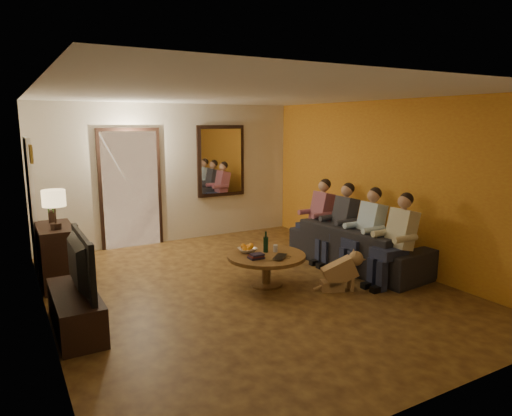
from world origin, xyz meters
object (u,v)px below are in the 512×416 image
tv (72,264)px  person_c (341,226)px  person_b (367,234)px  wine_bottle (266,241)px  laptop (283,258)px  table_lamp (55,209)px  person_a (398,243)px  tv_stand (76,311)px  dog (340,270)px  dresser (57,255)px  bowl (247,250)px  person_d (319,220)px  sofa (358,246)px  coffee_table (266,270)px

tv → person_c: person_c is taller
person_b → wine_bottle: bearing=166.6°
person_c → laptop: person_c is taller
table_lamp → person_a: 4.68m
table_lamp → tv: 1.46m
wine_bottle → laptop: 0.41m
tv_stand → dog: (3.30, -0.48, 0.06)m
dresser → wine_bottle: bearing=-27.9°
table_lamp → bowl: (2.35, -1.03, -0.64)m
person_d → wine_bottle: 1.76m
sofa → dog: bearing=120.3°
person_d → wine_bottle: bearing=-151.9°
person_a → person_b: size_ratio=1.00×
laptop → person_d: bearing=-3.9°
tv_stand → person_a: person_a is taller
dresser → tv_stand: bearing=-90.0°
coffee_table → bowl: bearing=129.3°
dresser → coffee_table: dresser is taller
coffee_table → laptop: bearing=-70.3°
person_d → tv: bearing=-165.1°
person_c → coffee_table: 1.68m
person_c → coffee_table: person_c is taller
wine_bottle → bowl: bearing=152.4°
person_a → dresser: bearing=150.5°
dresser → person_c: (4.14, -1.14, 0.18)m
tv_stand → bowl: bearing=9.5°
sofa → wine_bottle: 1.68m
table_lamp → sofa: 4.48m
dresser → table_lamp: 0.73m
tv_stand → wine_bottle: size_ratio=4.17×
dresser → person_b: person_b is taller
tv → person_a: (4.14, -0.70, -0.16)m
dresser → sofa: 4.47m
table_lamp → person_a: bearing=-27.1°
bowl → person_a: bearing=-31.4°
dresser → dog: size_ratio=1.70×
tv_stand → tv: tv is taller
dog → laptop: dog is taller
dresser → table_lamp: bearing=-90.0°
tv → wine_bottle: 2.60m
table_lamp → wine_bottle: (2.58, -1.15, -0.51)m
person_d → bowl: person_d is taller
tv_stand → person_b: person_b is taller
coffee_table → dog: bearing=-40.2°
person_a → bowl: (-1.79, 1.09, -0.12)m
bowl → laptop: size_ratio=0.79×
tv → dog: bearing=-98.3°
sofa → tv: bearing=86.9°
dresser → coffee_table: 2.93m
sofa → person_a: bearing=167.8°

